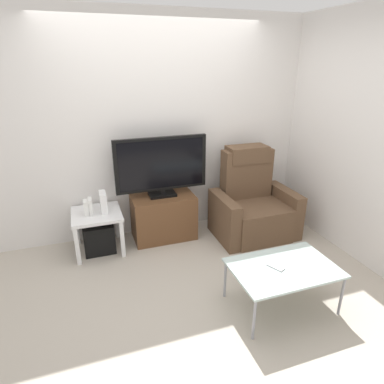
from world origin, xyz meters
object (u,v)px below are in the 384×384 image
subwoofer_box (99,236)px  book_middle (91,206)px  game_console (103,202)px  book_leftmost (86,208)px  tv_stand (164,217)px  cell_phone (276,267)px  side_table (97,219)px  television (161,166)px  coffee_table (283,269)px  recliner_armchair (252,205)px

subwoofer_box → book_middle: (-0.05, -0.02, 0.40)m
subwoofer_box → game_console: size_ratio=1.50×
book_leftmost → subwoofer_box: bearing=11.3°
game_console → tv_stand: bearing=3.5°
game_console → cell_phone: 1.99m
side_table → television: bearing=5.2°
side_table → book_middle: (-0.05, -0.02, 0.17)m
side_table → book_leftmost: book_leftmost is taller
subwoofer_box → book_middle: book_middle is taller
tv_stand → coffee_table: size_ratio=0.83×
recliner_armchair → cell_phone: bearing=-118.4°
television → book_leftmost: bearing=-174.1°
side_table → cell_phone: side_table is taller
subwoofer_box → cell_phone: size_ratio=2.27×
television → subwoofer_box: (-0.79, -0.07, -0.76)m
tv_stand → television: bearing=90.0°
television → coffee_table: bearing=-67.1°
book_leftmost → game_console: game_console is taller
recliner_armchair → book_leftmost: 1.99m
side_table → cell_phone: 2.03m
subwoofer_box → coffee_table: coffee_table is taller
recliner_armchair → book_middle: (-1.92, 0.17, 0.19)m
side_table → book_leftmost: size_ratio=3.21×
tv_stand → subwoofer_box: bearing=-176.2°
subwoofer_box → book_middle: 0.40m
television → recliner_armchair: television is taller
side_table → game_console: (0.09, 0.01, 0.19)m
side_table → game_console: size_ratio=2.38×
recliner_armchair → game_console: size_ratio=4.75×
subwoofer_box → coffee_table: 2.10m
book_middle → game_console: (0.14, 0.03, 0.02)m
tv_stand → book_middle: bearing=-175.1°
coffee_table → side_table: bearing=133.9°
recliner_armchair → cell_phone: 1.38m
television → side_table: 0.95m
side_table → recliner_armchair: bearing=-5.9°
side_table → subwoofer_box: side_table is taller
tv_stand → subwoofer_box: (-0.79, -0.05, -0.11)m
book_leftmost → book_middle: bearing=0.0°
coffee_table → book_leftmost: bearing=136.2°
side_table → cell_phone: (1.39, -1.49, 0.01)m
television → game_console: bearing=-175.0°
recliner_armchair → cell_phone: recliner_armchair is taller
television → recliner_armchair: size_ratio=1.01×
recliner_armchair → book_middle: 1.94m
game_console → coffee_table: bearing=-48.1°
book_middle → coffee_table: 2.12m
subwoofer_box → side_table: bearing=-90.0°
coffee_table → cell_phone: bearing=163.0°
television → coffee_table: size_ratio=1.21×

